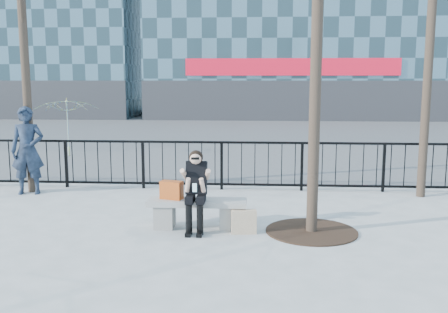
{
  "coord_description": "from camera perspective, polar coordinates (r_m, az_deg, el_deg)",
  "views": [
    {
      "loc": [
        0.99,
        -8.07,
        2.48
      ],
      "look_at": [
        0.4,
        0.8,
        1.1
      ],
      "focal_mm": 40.0,
      "sensor_mm": 36.0,
      "label": 1
    }
  ],
  "objects": [
    {
      "name": "ground",
      "position": [
        8.51,
        -3.08,
        -8.15
      ],
      "size": [
        120.0,
        120.0,
        0.0
      ],
      "primitive_type": "plane",
      "color": "gray",
      "rests_on": "ground"
    },
    {
      "name": "railing",
      "position": [
        11.28,
        -1.28,
        -1.01
      ],
      "size": [
        14.0,
        0.06,
        1.1
      ],
      "color": "black",
      "rests_on": "ground"
    },
    {
      "name": "seated_woman",
      "position": [
        8.18,
        -3.25,
        -3.98
      ],
      "size": [
        0.5,
        0.64,
        1.34
      ],
      "color": "black",
      "rests_on": "ground"
    },
    {
      "name": "street_surface",
      "position": [
        23.23,
        1.35,
        2.7
      ],
      "size": [
        60.0,
        23.0,
        0.01
      ],
      "primitive_type": "cube",
      "color": "#474747",
      "rests_on": "ground"
    },
    {
      "name": "bench_main",
      "position": [
        8.42,
        -3.1,
        -6.19
      ],
      "size": [
        1.65,
        0.46,
        0.49
      ],
      "color": "slate",
      "rests_on": "ground"
    },
    {
      "name": "tree_grate",
      "position": [
        8.4,
        9.96,
        -8.41
      ],
      "size": [
        1.5,
        1.5,
        0.02
      ],
      "primitive_type": "cylinder",
      "color": "black",
      "rests_on": "ground"
    },
    {
      "name": "standing_man",
      "position": [
        11.6,
        -21.53,
        0.65
      ],
      "size": [
        0.78,
        0.59,
        1.91
      ],
      "primitive_type": "imported",
      "rotation": [
        0.0,
        0.0,
        0.21
      ],
      "color": "black",
      "rests_on": "ground"
    },
    {
      "name": "shopping_bag",
      "position": [
        8.16,
        2.28,
        -7.46
      ],
      "size": [
        0.42,
        0.19,
        0.38
      ],
      "primitive_type": "cube",
      "rotation": [
        0.0,
        0.0,
        0.11
      ],
      "color": "beige",
      "rests_on": "ground"
    },
    {
      "name": "handbag",
      "position": [
        8.42,
        -6.01,
        -3.83
      ],
      "size": [
        0.41,
        0.28,
        0.31
      ],
      "primitive_type": "cube",
      "rotation": [
        0.0,
        0.0,
        -0.3
      ],
      "color": "#B04615",
      "rests_on": "bench_main"
    },
    {
      "name": "vendor_umbrella",
      "position": [
        16.9,
        -17.5,
        3.21
      ],
      "size": [
        2.36,
        2.39,
        1.9
      ],
      "primitive_type": "imported",
      "rotation": [
        0.0,
        0.0,
        -0.15
      ],
      "color": "yellow",
      "rests_on": "ground"
    }
  ]
}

